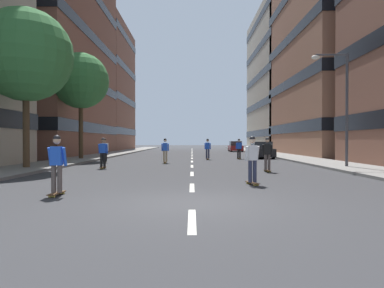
{
  "coord_description": "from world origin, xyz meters",
  "views": [
    {
      "loc": [
        0.0,
        -9.1,
        1.62
      ],
      "look_at": [
        0.0,
        25.97,
        1.27
      ],
      "focal_mm": 33.05,
      "sensor_mm": 36.0,
      "label": 1
    }
  ],
  "objects_px": {
    "street_tree_mid": "(26,55)",
    "skater_1": "(252,158)",
    "skater_5": "(239,148)",
    "parked_car_near": "(235,147)",
    "skater_2": "(165,149)",
    "street_tree_near": "(81,81)",
    "skater_6": "(103,151)",
    "skater_4": "(105,149)",
    "skater_0": "(208,148)",
    "skater_3": "(267,153)",
    "parked_car_mid": "(261,150)",
    "streetlamp_right": "(341,97)",
    "skater_7": "(57,162)"
  },
  "relations": [
    {
      "from": "street_tree_mid",
      "to": "skater_1",
      "type": "bearing_deg",
      "value": -30.68
    },
    {
      "from": "skater_1",
      "to": "skater_5",
      "type": "relative_size",
      "value": 1.0
    },
    {
      "from": "parked_car_near",
      "to": "skater_2",
      "type": "bearing_deg",
      "value": -107.35
    },
    {
      "from": "street_tree_mid",
      "to": "street_tree_near",
      "type": "bearing_deg",
      "value": 90.0
    },
    {
      "from": "skater_1",
      "to": "skater_6",
      "type": "bearing_deg",
      "value": 134.43
    },
    {
      "from": "skater_4",
      "to": "skater_6",
      "type": "distance_m",
      "value": 5.38
    },
    {
      "from": "skater_0",
      "to": "street_tree_mid",
      "type": "bearing_deg",
      "value": -135.66
    },
    {
      "from": "skater_2",
      "to": "skater_3",
      "type": "xyz_separation_m",
      "value": [
        5.8,
        -7.04,
        0.0
      ]
    },
    {
      "from": "parked_car_mid",
      "to": "street_tree_near",
      "type": "height_order",
      "value": "street_tree_near"
    },
    {
      "from": "skater_1",
      "to": "skater_2",
      "type": "distance_m",
      "value": 13.0
    },
    {
      "from": "street_tree_near",
      "to": "skater_3",
      "type": "xyz_separation_m",
      "value": [
        13.11,
        -11.18,
        -5.57
      ]
    },
    {
      "from": "skater_6",
      "to": "streetlamp_right",
      "type": "bearing_deg",
      "value": -0.27
    },
    {
      "from": "skater_6",
      "to": "street_tree_mid",
      "type": "bearing_deg",
      "value": -170.2
    },
    {
      "from": "parked_car_near",
      "to": "skater_2",
      "type": "xyz_separation_m",
      "value": [
        -8.29,
        -26.53,
        0.29
      ]
    },
    {
      "from": "skater_1",
      "to": "skater_7",
      "type": "distance_m",
      "value": 6.66
    },
    {
      "from": "parked_car_near",
      "to": "skater_0",
      "type": "relative_size",
      "value": 2.47
    },
    {
      "from": "street_tree_mid",
      "to": "streetlamp_right",
      "type": "height_order",
      "value": "street_tree_mid"
    },
    {
      "from": "skater_1",
      "to": "skater_4",
      "type": "relative_size",
      "value": 1.0
    },
    {
      "from": "skater_1",
      "to": "skater_3",
      "type": "height_order",
      "value": "same"
    },
    {
      "from": "skater_7",
      "to": "skater_4",
      "type": "bearing_deg",
      "value": 98.86
    },
    {
      "from": "parked_car_near",
      "to": "skater_1",
      "type": "distance_m",
      "value": 39.08
    },
    {
      "from": "parked_car_mid",
      "to": "street_tree_near",
      "type": "xyz_separation_m",
      "value": [
        -15.61,
        -3.15,
        5.86
      ]
    },
    {
      "from": "skater_2",
      "to": "skater_3",
      "type": "bearing_deg",
      "value": -50.56
    },
    {
      "from": "skater_3",
      "to": "skater_7",
      "type": "xyz_separation_m",
      "value": [
        -7.83,
        -7.84,
        0.0
      ]
    },
    {
      "from": "street_tree_mid",
      "to": "skater_3",
      "type": "relative_size",
      "value": 4.95
    },
    {
      "from": "street_tree_mid",
      "to": "skater_5",
      "type": "xyz_separation_m",
      "value": [
        13.33,
        11.13,
        -5.37
      ]
    },
    {
      "from": "skater_5",
      "to": "skater_6",
      "type": "xyz_separation_m",
      "value": [
        -9.24,
        -10.42,
        0.0
      ]
    },
    {
      "from": "parked_car_mid",
      "to": "street_tree_mid",
      "type": "height_order",
      "value": "street_tree_mid"
    },
    {
      "from": "skater_2",
      "to": "skater_5",
      "type": "bearing_deg",
      "value": 42.88
    },
    {
      "from": "parked_car_near",
      "to": "skater_4",
      "type": "xyz_separation_m",
      "value": [
        -12.71,
        -26.12,
        0.29
      ]
    },
    {
      "from": "street_tree_mid",
      "to": "parked_car_near",
      "type": "bearing_deg",
      "value": 64.05
    },
    {
      "from": "streetlamp_right",
      "to": "skater_4",
      "type": "xyz_separation_m",
      "value": [
        -14.87,
        5.31,
        -3.15
      ]
    },
    {
      "from": "skater_2",
      "to": "skater_6",
      "type": "distance_m",
      "value": 5.81
    },
    {
      "from": "skater_1",
      "to": "skater_4",
      "type": "bearing_deg",
      "value": 123.84
    },
    {
      "from": "parked_car_mid",
      "to": "skater_2",
      "type": "relative_size",
      "value": 2.47
    },
    {
      "from": "skater_4",
      "to": "skater_6",
      "type": "xyz_separation_m",
      "value": [
        1.2,
        -5.25,
        0.0
      ]
    },
    {
      "from": "skater_0",
      "to": "skater_1",
      "type": "distance_m",
      "value": 17.13
    },
    {
      "from": "skater_3",
      "to": "parked_car_mid",
      "type": "bearing_deg",
      "value": 80.12
    },
    {
      "from": "street_tree_mid",
      "to": "skater_2",
      "type": "distance_m",
      "value": 10.63
    },
    {
      "from": "parked_car_near",
      "to": "skater_2",
      "type": "relative_size",
      "value": 2.47
    },
    {
      "from": "streetlamp_right",
      "to": "street_tree_near",
      "type": "bearing_deg",
      "value": 153.05
    },
    {
      "from": "skater_7",
      "to": "street_tree_mid",
      "type": "bearing_deg",
      "value": 119.49
    },
    {
      "from": "skater_7",
      "to": "skater_2",
      "type": "bearing_deg",
      "value": 82.21
    },
    {
      "from": "parked_car_near",
      "to": "skater_5",
      "type": "height_order",
      "value": "skater_5"
    },
    {
      "from": "street_tree_mid",
      "to": "skater_3",
      "type": "height_order",
      "value": "street_tree_mid"
    },
    {
      "from": "skater_1",
      "to": "parked_car_near",
      "type": "bearing_deg",
      "value": 83.88
    },
    {
      "from": "skater_5",
      "to": "skater_7",
      "type": "relative_size",
      "value": 1.0
    },
    {
      "from": "street_tree_mid",
      "to": "skater_0",
      "type": "relative_size",
      "value": 4.95
    },
    {
      "from": "parked_car_near",
      "to": "skater_2",
      "type": "distance_m",
      "value": 27.8
    },
    {
      "from": "street_tree_mid",
      "to": "skater_4",
      "type": "height_order",
      "value": "street_tree_mid"
    }
  ]
}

